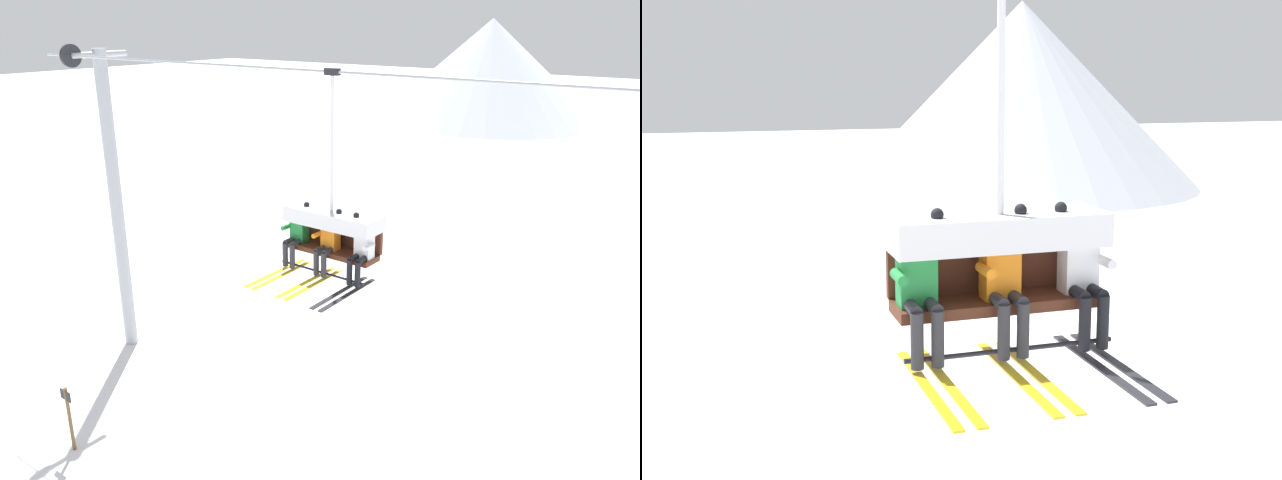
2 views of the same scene
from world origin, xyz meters
The scene contains 9 objects.
ground_plane centered at (0.00, 0.00, 0.00)m, with size 200.00×200.00×0.00m, color white.
mountain_peak_west centered at (-14.79, 46.68, 4.53)m, with size 20.40×20.40×9.07m.
lift_tower_near centered at (-6.33, -0.02, 4.44)m, with size 0.36×1.88×8.54m.
lift_cable centered at (1.67, -0.80, 8.26)m, with size 18.01×0.05×0.05m.
chairlift_chair centered at (1.54, -0.73, 5.48)m, with size 1.93×0.74×3.74m.
skier_green centered at (0.78, -0.94, 5.17)m, with size 0.48×1.70×1.34m.
skier_orange centered at (1.54, -0.94, 5.17)m, with size 0.48×1.70×1.34m.
skier_white centered at (2.29, -0.94, 5.17)m, with size 0.48×1.70×1.34m.
trail_sign centered at (-3.33, -3.87, 0.90)m, with size 0.36×0.08×1.60m.
Camera 1 is at (8.03, -9.86, 9.16)m, focal length 35.00 mm.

